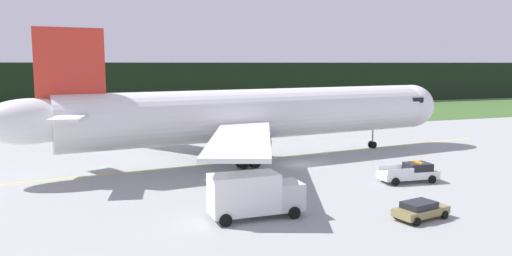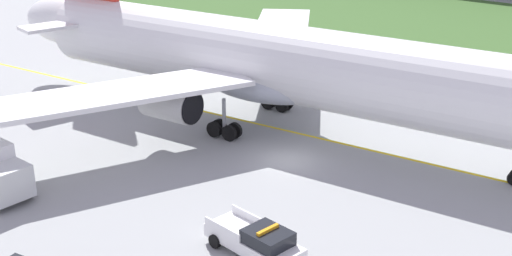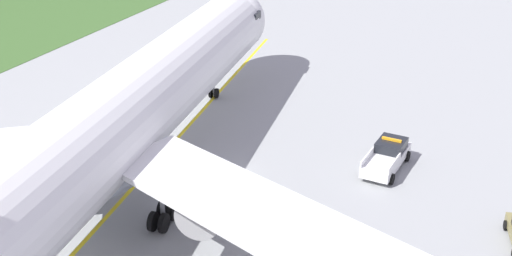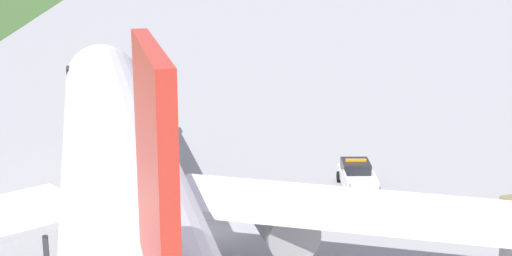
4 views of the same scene
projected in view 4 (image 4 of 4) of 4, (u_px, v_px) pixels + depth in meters
The scene contains 3 objects.
ground at pixel (203, 231), 44.54m from camera, with size 320.00×320.00×0.00m, color #959898.
airliner at pixel (119, 170), 38.99m from camera, with size 55.21×42.78×14.50m.
ops_pickup_truck at pixel (357, 177), 51.38m from camera, with size 5.75×2.72×1.94m.
Camera 4 is at (-41.64, 1.23, 17.18)m, focal length 53.49 mm.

